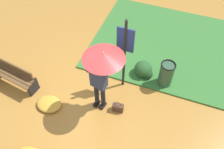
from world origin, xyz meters
The scene contains 9 objects.
ground_plane centered at (0.00, 0.00, 0.00)m, with size 18.00×18.00×0.00m, color #B27A33.
grass_verge centered at (1.41, 3.08, 0.03)m, with size 4.80×4.00×0.05m.
person_with_umbrella centered at (0.30, 0.12, 1.55)m, with size 0.96×0.96×2.04m.
info_sign_post centered at (0.57, 0.99, 1.44)m, with size 0.44×0.07×2.30m.
handbag centered at (0.73, 0.10, 0.13)m, with size 0.32×0.18×0.37m.
park_bench centered at (-2.32, -0.12, 0.40)m, with size 1.40×0.57×0.75m.
trash_bin centered at (1.69, 1.41, 0.42)m, with size 0.42×0.42×0.83m.
shrub_cluster centered at (1.04, 1.53, 0.22)m, with size 0.57×0.52×0.47m.
leaf_pile_by_bench centered at (-1.06, -0.42, 0.08)m, with size 0.69×0.55×0.15m.
Camera 1 is at (1.78, -3.13, 5.56)m, focal length 38.45 mm.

